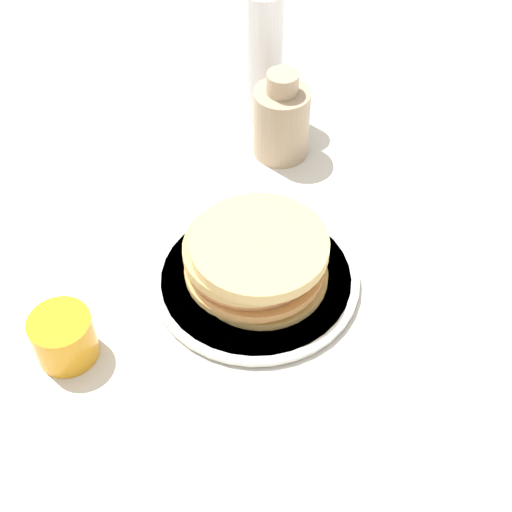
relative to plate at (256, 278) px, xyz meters
name	(u,v)px	position (x,y,z in m)	size (l,w,h in m)	color
ground_plane	(248,293)	(0.01, 0.02, -0.01)	(4.00, 4.00, 0.00)	silver
plate	(256,278)	(0.00, 0.00, 0.00)	(0.29, 0.29, 0.01)	silver
pancake_stack	(256,258)	(0.00, 0.00, 0.04)	(0.20, 0.19, 0.08)	tan
juice_glass	(64,337)	(0.20, 0.17, 0.03)	(0.08, 0.08, 0.07)	orange
cream_jug	(281,120)	(0.03, -0.28, 0.06)	(0.09, 0.09, 0.15)	tan
water_bottle_near	(264,56)	(0.08, -0.37, 0.11)	(0.07, 0.07, 0.25)	white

